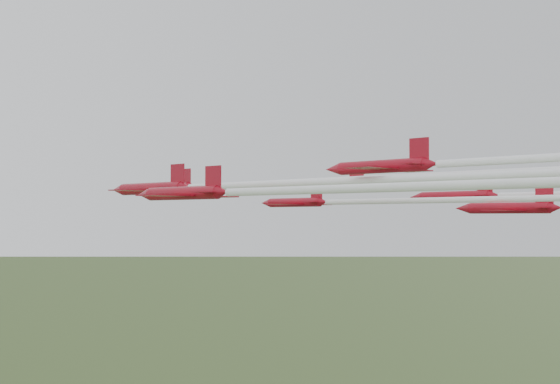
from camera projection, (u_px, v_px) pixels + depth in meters
jet_lead at (251, 184)px, 85.87m from camera, size 9.62×62.49×2.76m
jet_row2_left at (227, 186)px, 72.09m from camera, size 12.01×52.04×2.95m
jet_row2_right at (395, 201)px, 83.59m from camera, size 9.05×61.20×2.68m
jet_row3_left at (364, 188)px, 49.88m from camera, size 12.99×65.74×2.58m
jet_row3_mid at (445, 185)px, 71.45m from camera, size 12.76×54.15×2.53m
jet_row4_left at (507, 160)px, 55.57m from camera, size 9.71×49.83×2.64m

